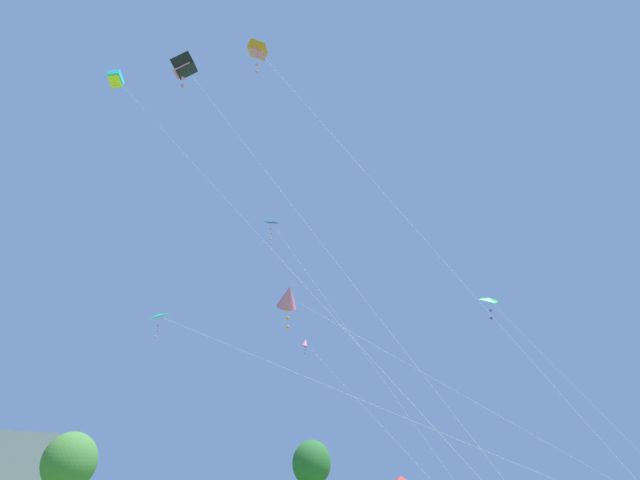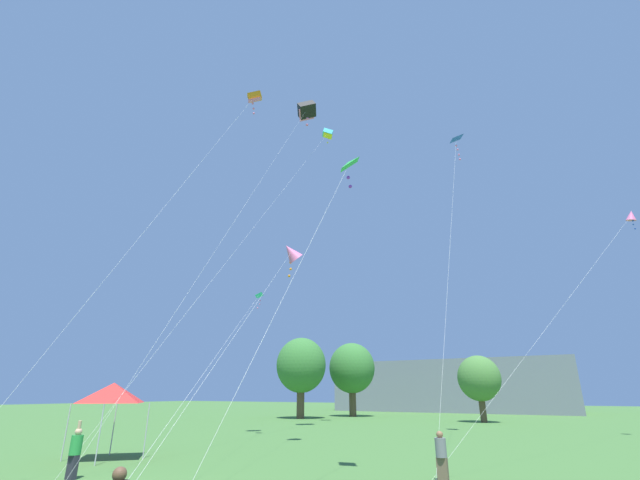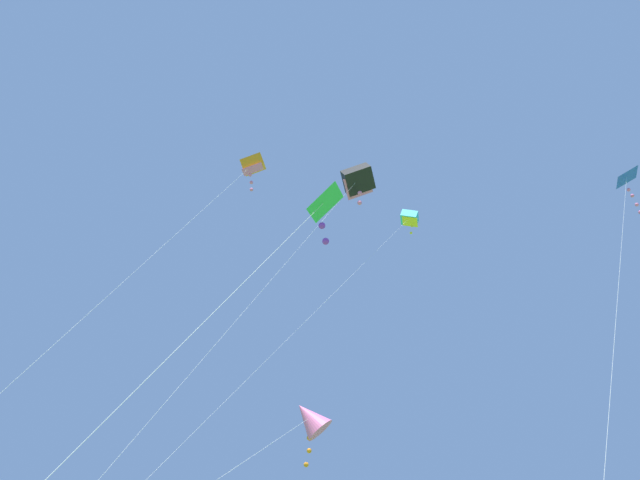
{
  "view_description": "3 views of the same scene",
  "coord_description": "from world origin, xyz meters",
  "px_view_note": "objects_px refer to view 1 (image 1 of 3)",
  "views": [
    {
      "loc": [
        -20.17,
        -1.74,
        3.26
      ],
      "look_at": [
        -0.01,
        12.63,
        14.92
      ],
      "focal_mm": 28.0,
      "sensor_mm": 36.0,
      "label": 1
    },
    {
      "loc": [
        11.8,
        -8.37,
        2.79
      ],
      "look_at": [
        -0.88,
        13.93,
        11.96
      ],
      "focal_mm": 24.0,
      "sensor_mm": 36.0,
      "label": 2
    },
    {
      "loc": [
        13.17,
        -2.85,
        2.28
      ],
      "look_at": [
        0.67,
        10.19,
        15.27
      ],
      "focal_mm": 40.0,
      "sensor_mm": 36.0,
      "label": 3
    }
  ],
  "objects_px": {
    "kite_black_box_7": "(184,66)",
    "kite_orange_box_3": "(258,51)",
    "kite_cyan_box_2": "(116,79)",
    "kite_green_delta_1": "(490,301)",
    "kite_blue_delta_6": "(272,224)",
    "kite_cyan_delta_5": "(171,322)",
    "kite_pink_diamond_0": "(288,297)",
    "kite_pink_diamond_4": "(305,343)"
  },
  "relations": [
    {
      "from": "kite_black_box_7",
      "to": "kite_orange_box_3",
      "type": "bearing_deg",
      "value": -93.37
    },
    {
      "from": "kite_cyan_box_2",
      "to": "kite_black_box_7",
      "type": "bearing_deg",
      "value": -79.35
    },
    {
      "from": "kite_green_delta_1",
      "to": "kite_black_box_7",
      "type": "height_order",
      "value": "kite_black_box_7"
    },
    {
      "from": "kite_green_delta_1",
      "to": "kite_cyan_box_2",
      "type": "height_order",
      "value": "kite_cyan_box_2"
    },
    {
      "from": "kite_cyan_box_2",
      "to": "kite_blue_delta_6",
      "type": "relative_size",
      "value": 1.32
    },
    {
      "from": "kite_green_delta_1",
      "to": "kite_cyan_box_2",
      "type": "xyz_separation_m",
      "value": [
        -11.83,
        20.12,
        17.01
      ]
    },
    {
      "from": "kite_cyan_delta_5",
      "to": "kite_blue_delta_6",
      "type": "height_order",
      "value": "kite_blue_delta_6"
    },
    {
      "from": "kite_pink_diamond_0",
      "to": "kite_cyan_box_2",
      "type": "relative_size",
      "value": 0.58
    },
    {
      "from": "kite_orange_box_3",
      "to": "kite_black_box_7",
      "type": "relative_size",
      "value": 0.88
    },
    {
      "from": "kite_pink_diamond_0",
      "to": "kite_cyan_delta_5",
      "type": "relative_size",
      "value": 0.84
    },
    {
      "from": "kite_green_delta_1",
      "to": "kite_orange_box_3",
      "type": "height_order",
      "value": "kite_orange_box_3"
    },
    {
      "from": "kite_pink_diamond_0",
      "to": "kite_pink_diamond_4",
      "type": "height_order",
      "value": "kite_pink_diamond_4"
    },
    {
      "from": "kite_pink_diamond_4",
      "to": "kite_blue_delta_6",
      "type": "bearing_deg",
      "value": -157.23
    },
    {
      "from": "kite_cyan_box_2",
      "to": "kite_pink_diamond_4",
      "type": "distance_m",
      "value": 27.54
    },
    {
      "from": "kite_cyan_box_2",
      "to": "kite_blue_delta_6",
      "type": "distance_m",
      "value": 15.44
    },
    {
      "from": "kite_green_delta_1",
      "to": "kite_orange_box_3",
      "type": "xyz_separation_m",
      "value": [
        -11.1,
        7.12,
        12.48
      ]
    },
    {
      "from": "kite_orange_box_3",
      "to": "kite_pink_diamond_0",
      "type": "bearing_deg",
      "value": 4.47
    },
    {
      "from": "kite_pink_diamond_0",
      "to": "kite_cyan_delta_5",
      "type": "xyz_separation_m",
      "value": [
        -4.57,
        2.73,
        -1.84
      ]
    },
    {
      "from": "kite_pink_diamond_0",
      "to": "kite_pink_diamond_4",
      "type": "xyz_separation_m",
      "value": [
        19.47,
        13.69,
        3.45
      ]
    },
    {
      "from": "kite_pink_diamond_0",
      "to": "kite_orange_box_3",
      "type": "bearing_deg",
      "value": -175.53
    },
    {
      "from": "kite_pink_diamond_0",
      "to": "kite_black_box_7",
      "type": "height_order",
      "value": "kite_black_box_7"
    },
    {
      "from": "kite_cyan_delta_5",
      "to": "kite_black_box_7",
      "type": "bearing_deg",
      "value": 69.63
    },
    {
      "from": "kite_blue_delta_6",
      "to": "kite_black_box_7",
      "type": "xyz_separation_m",
      "value": [
        -12.23,
        -2.68,
        5.59
      ]
    },
    {
      "from": "kite_cyan_box_2",
      "to": "kite_pink_diamond_4",
      "type": "height_order",
      "value": "kite_cyan_box_2"
    },
    {
      "from": "kite_green_delta_1",
      "to": "kite_orange_box_3",
      "type": "bearing_deg",
      "value": 147.32
    },
    {
      "from": "kite_cyan_box_2",
      "to": "kite_pink_diamond_4",
      "type": "xyz_separation_m",
      "value": [
        23.72,
        0.97,
        -13.97
      ]
    },
    {
      "from": "kite_cyan_delta_5",
      "to": "kite_blue_delta_6",
      "type": "xyz_separation_m",
      "value": [
        13.7,
        6.62,
        12.31
      ]
    },
    {
      "from": "kite_green_delta_1",
      "to": "kite_pink_diamond_4",
      "type": "distance_m",
      "value": 24.4
    },
    {
      "from": "kite_blue_delta_6",
      "to": "kite_black_box_7",
      "type": "relative_size",
      "value": 0.78
    },
    {
      "from": "kite_pink_diamond_4",
      "to": "kite_black_box_7",
      "type": "height_order",
      "value": "kite_black_box_7"
    },
    {
      "from": "kite_pink_diamond_0",
      "to": "kite_black_box_7",
      "type": "xyz_separation_m",
      "value": [
        -3.11,
        6.67,
        16.07
      ]
    },
    {
      "from": "kite_pink_diamond_0",
      "to": "kite_blue_delta_6",
      "type": "height_order",
      "value": "kite_blue_delta_6"
    },
    {
      "from": "kite_cyan_delta_5",
      "to": "kite_blue_delta_6",
      "type": "relative_size",
      "value": 0.91
    },
    {
      "from": "kite_cyan_box_2",
      "to": "kite_pink_diamond_4",
      "type": "relative_size",
      "value": 1.48
    },
    {
      "from": "kite_green_delta_1",
      "to": "kite_cyan_box_2",
      "type": "bearing_deg",
      "value": 120.46
    },
    {
      "from": "kite_pink_diamond_4",
      "to": "kite_blue_delta_6",
      "type": "relative_size",
      "value": 0.89
    },
    {
      "from": "kite_orange_box_3",
      "to": "kite_cyan_delta_5",
      "type": "xyz_separation_m",
      "value": [
        -1.05,
        3.01,
        -14.73
      ]
    },
    {
      "from": "kite_orange_box_3",
      "to": "kite_cyan_box_2",
      "type": "bearing_deg",
      "value": 93.21
    },
    {
      "from": "kite_cyan_box_2",
      "to": "kite_orange_box_3",
      "type": "height_order",
      "value": "kite_cyan_box_2"
    },
    {
      "from": "kite_green_delta_1",
      "to": "kite_cyan_delta_5",
      "type": "xyz_separation_m",
      "value": [
        -12.16,
        10.13,
        -2.25
      ]
    },
    {
      "from": "kite_green_delta_1",
      "to": "kite_blue_delta_6",
      "type": "bearing_deg",
      "value": 84.75
    },
    {
      "from": "kite_cyan_box_2",
      "to": "kite_orange_box_3",
      "type": "xyz_separation_m",
      "value": [
        0.73,
        -13.0,
        -4.52
      ]
    }
  ]
}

